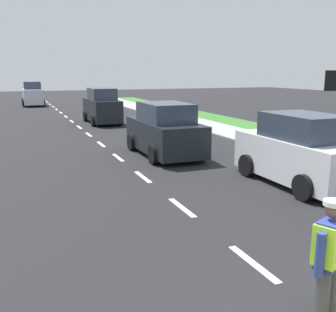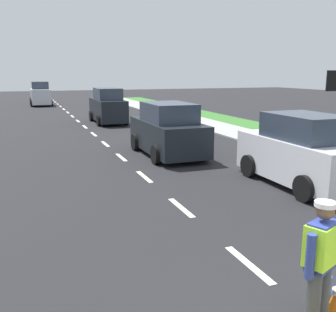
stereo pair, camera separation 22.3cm
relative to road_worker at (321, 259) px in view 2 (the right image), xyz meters
The scene contains 8 objects.
ground_plane 20.04m from the road_worker, 89.73° to the left, with size 96.00×96.00×0.00m, color black.
sidewalk_right 11.64m from the road_worker, 51.05° to the left, with size 2.40×72.00×0.14m, color #9E9E99.
lane_center_line 24.24m from the road_worker, 89.78° to the left, with size 0.14×46.40×0.01m.
road_worker is the anchor object (origin of this frame).
car_parked_curbside 6.68m from the road_worker, 53.09° to the left, with size 2.00×4.13×2.03m.
car_outgoing_far 21.19m from the road_worker, 85.20° to the left, with size 1.87×4.34×2.19m.
car_outgoing_ahead 10.72m from the road_worker, 79.76° to the left, with size 2.07×4.33×2.02m.
car_oncoming_third 36.81m from the road_worker, 92.41° to the left, with size 1.97×4.38×2.27m.
Camera 2 is at (-3.37, -2.51, 3.16)m, focal length 42.05 mm.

